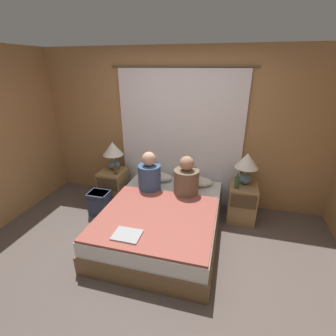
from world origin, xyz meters
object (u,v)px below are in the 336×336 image
object	(u,v)px
person_left_in_bed	(149,175)
laptop_on_bed	(127,235)
nightstand_left	(114,186)
beer_bottle_on_right_stand	(237,182)
nightstand_right	(242,202)
pillow_left	(156,176)
bed	(163,220)
lamp_left	(113,152)
lamp_right	(247,164)
person_right_in_bed	(186,180)
pillow_right	(196,181)
backpack_on_floor	(100,202)
beer_bottle_on_left_stand	(116,170)

from	to	relation	value
person_left_in_bed	laptop_on_bed	size ratio (longest dim) A/B	1.99
nightstand_left	beer_bottle_on_right_stand	world-z (taller)	beer_bottle_on_right_stand
nightstand_right	pillow_left	xyz separation A→B (m)	(-1.40, 0.11, 0.22)
bed	lamp_left	xyz separation A→B (m)	(-1.07, 0.75, 0.67)
lamp_right	person_left_in_bed	bearing A→B (deg)	-166.93
lamp_left	pillow_left	world-z (taller)	lamp_left
nightstand_right	person_left_in_bed	xyz separation A→B (m)	(-1.39, -0.25, 0.41)
person_right_in_bed	lamp_left	bearing A→B (deg)	166.13
nightstand_left	lamp_right	world-z (taller)	lamp_right
nightstand_left	pillow_right	xyz separation A→B (m)	(1.40, 0.11, 0.22)
lamp_right	laptop_on_bed	xyz separation A→B (m)	(-1.27, -1.47, -0.40)
nightstand_left	lamp_left	xyz separation A→B (m)	(0.00, 0.07, 0.60)
lamp_left	backpack_on_floor	bearing A→B (deg)	-94.46
lamp_left	beer_bottle_on_right_stand	distance (m)	2.05
bed	pillow_left	distance (m)	0.90
beer_bottle_on_left_stand	laptop_on_bed	xyz separation A→B (m)	(0.75, -1.29, -0.17)
beer_bottle_on_left_stand	backpack_on_floor	world-z (taller)	beer_bottle_on_left_stand
bed	beer_bottle_on_right_stand	xyz separation A→B (m)	(0.95, 0.56, 0.44)
nightstand_right	person_left_in_bed	world-z (taller)	person_left_in_bed
lamp_right	laptop_on_bed	world-z (taller)	lamp_right
beer_bottle_on_left_stand	lamp_right	bearing A→B (deg)	5.19
backpack_on_floor	lamp_right	bearing A→B (deg)	13.23
person_left_in_bed	backpack_on_floor	size ratio (longest dim) A/B	1.58
nightstand_left	beer_bottle_on_left_stand	world-z (taller)	beer_bottle_on_left_stand
nightstand_left	pillow_right	size ratio (longest dim) A/B	1.06
bed	pillow_right	size ratio (longest dim) A/B	3.61
bed	laptop_on_bed	bearing A→B (deg)	-105.38
pillow_left	pillow_right	bearing A→B (deg)	0.00
nightstand_right	backpack_on_floor	world-z (taller)	nightstand_right
bed	backpack_on_floor	xyz separation A→B (m)	(-1.11, 0.23, -0.00)
pillow_right	person_left_in_bed	distance (m)	0.77
nightstand_left	backpack_on_floor	size ratio (longest dim) A/B	1.48
bed	lamp_right	size ratio (longest dim) A/B	4.07
pillow_left	beer_bottle_on_left_stand	size ratio (longest dim) A/B	2.69
lamp_left	person_right_in_bed	world-z (taller)	lamp_left
beer_bottle_on_left_stand	person_right_in_bed	bearing A→B (deg)	-6.69
lamp_right	person_right_in_bed	world-z (taller)	lamp_right
nightstand_right	person_right_in_bed	xyz separation A→B (m)	(-0.83, -0.25, 0.40)
nightstand_right	nightstand_left	bearing A→B (deg)	180.00
person_left_in_bed	nightstand_left	bearing A→B (deg)	161.44
pillow_left	beer_bottle_on_right_stand	xyz separation A→B (m)	(1.29, -0.22, 0.16)
pillow_left	beer_bottle_on_left_stand	xyz separation A→B (m)	(-0.62, -0.22, 0.15)
bed	beer_bottle_on_right_stand	world-z (taller)	beer_bottle_on_right_stand
lamp_right	pillow_left	distance (m)	1.45
backpack_on_floor	pillow_left	bearing A→B (deg)	35.17
bed	laptop_on_bed	xyz separation A→B (m)	(-0.20, -0.73, 0.26)
nightstand_right	pillow_left	distance (m)	1.42
person_left_in_bed	person_right_in_bed	world-z (taller)	person_left_in_bed
nightstand_left	pillow_left	world-z (taller)	nightstand_left
nightstand_right	lamp_right	size ratio (longest dim) A/B	1.19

